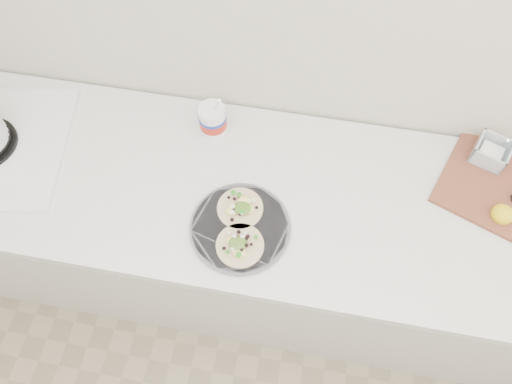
# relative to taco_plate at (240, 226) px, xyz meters

# --- Properties ---
(counter) EXTENTS (2.44, 0.66, 0.90)m
(counter) POSITION_rel_taco_plate_xyz_m (0.00, 0.15, -0.47)
(counter) COLOR silver
(counter) RESTS_ON ground
(taco_plate) EXTENTS (0.30, 0.30, 0.04)m
(taco_plate) POSITION_rel_taco_plate_xyz_m (0.00, 0.00, 0.00)
(taco_plate) COLOR #535259
(taco_plate) RESTS_ON counter
(tub) EXTENTS (0.09, 0.09, 0.21)m
(tub) POSITION_rel_taco_plate_xyz_m (-0.16, 0.35, 0.05)
(tub) COLOR white
(tub) RESTS_ON counter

